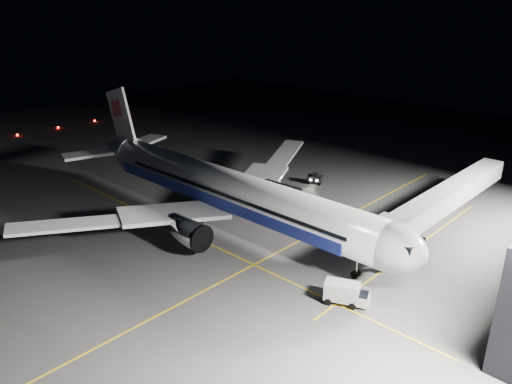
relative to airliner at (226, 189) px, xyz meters
The scene contains 12 objects.
ground 5.27m from the airliner, ahead, with size 200.00×200.00×0.00m, color #4C4C4F.
guide_line_main 12.22m from the airliner, ahead, with size 0.25×80.00×0.01m, color gold.
guide_line_cross 7.99m from the airliner, 79.83° to the right, with size 70.00×0.25×0.01m, color gold.
guide_line_side 25.67m from the airliner, 23.43° to the left, with size 0.25×40.00×0.01m, color gold.
airliner is the anchor object (origin of this frame).
jet_bridge 29.31m from the airliner, 38.04° to the left, with size 3.60×34.40×6.30m.
taxiway_lights 71.10m from the airliner, behind, with size 0.44×60.44×0.44m.
service_truck 24.59m from the airliner, 12.56° to the right, with size 4.99×3.59×2.39m.
baggage_tug 22.43m from the airliner, 92.23° to the left, with size 3.12×2.83×1.86m.
safety_cone_a 8.72m from the airliner, 146.57° to the left, with size 0.44×0.44×0.67m, color orange.
safety_cone_b 7.84m from the airliner, 40.52° to the left, with size 0.42×0.42×0.62m, color orange.
safety_cone_c 13.04m from the airliner, 114.12° to the left, with size 0.42×0.42×0.63m, color orange.
Camera 1 is at (46.39, -44.24, 29.86)m, focal length 35.00 mm.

